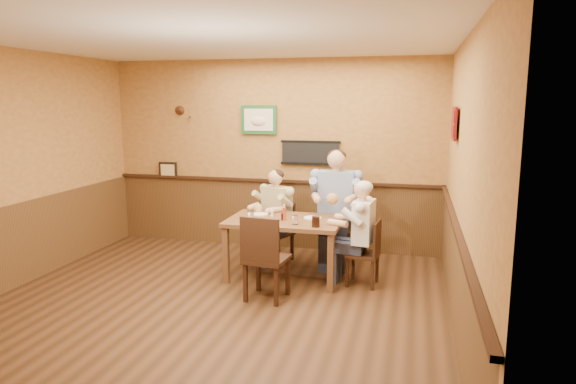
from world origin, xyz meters
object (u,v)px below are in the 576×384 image
(water_glass_left, at_px, (251,216))
(salt_shaker, at_px, (272,214))
(cola_tumbler, at_px, (316,222))
(diner_white_elder, at_px, (363,239))
(dining_table, at_px, (285,226))
(pepper_shaker, at_px, (283,217))
(diner_tan_shirt, at_px, (277,220))
(hot_sauce_bottle, at_px, (284,213))
(chair_right_end, at_px, (363,253))
(diner_blue_polo, at_px, (336,213))
(water_glass_mid, at_px, (295,220))
(chair_back_left, at_px, (277,232))
(chair_back_right, at_px, (336,228))
(chair_near_side, at_px, (267,257))

(water_glass_left, distance_m, salt_shaker, 0.33)
(cola_tumbler, bearing_deg, diner_white_elder, 26.95)
(dining_table, bearing_deg, pepper_shaker, -99.08)
(diner_tan_shirt, bearing_deg, dining_table, -42.10)
(dining_table, distance_m, diner_white_elder, 0.98)
(hot_sauce_bottle, relative_size, salt_shaker, 2.15)
(chair_right_end, relative_size, diner_blue_polo, 0.57)
(water_glass_left, xyz_separation_m, water_glass_mid, (0.57, -0.05, -0.01))
(dining_table, distance_m, cola_tumbler, 0.56)
(chair_back_left, height_order, diner_blue_polo, diner_blue_polo)
(chair_right_end, bearing_deg, pepper_shaker, -81.19)
(chair_back_left, distance_m, diner_tan_shirt, 0.17)
(chair_back_left, relative_size, cola_tumbler, 6.55)
(dining_table, height_order, chair_back_right, chair_back_right)
(dining_table, height_order, chair_right_end, chair_right_end)
(chair_back_left, xyz_separation_m, diner_tan_shirt, (0.00, 0.00, 0.17))
(water_glass_left, bearing_deg, diner_white_elder, 6.89)
(water_glass_mid, distance_m, salt_shaker, 0.49)
(chair_back_right, distance_m, diner_white_elder, 0.91)
(diner_blue_polo, bearing_deg, chair_right_end, -62.95)
(diner_tan_shirt, distance_m, water_glass_left, 0.89)
(dining_table, xyz_separation_m, chair_back_left, (-0.28, 0.65, -0.26))
(water_glass_mid, bearing_deg, water_glass_left, 175.26)
(chair_right_end, distance_m, cola_tumbler, 0.72)
(cola_tumbler, bearing_deg, chair_right_end, 26.95)
(diner_blue_polo, xyz_separation_m, water_glass_left, (-0.90, -0.95, 0.11))
(pepper_shaker, bearing_deg, water_glass_mid, -41.04)
(hot_sauce_bottle, distance_m, pepper_shaker, 0.05)
(water_glass_mid, bearing_deg, dining_table, 126.67)
(chair_near_side, distance_m, diner_tan_shirt, 1.42)
(salt_shaker, bearing_deg, cola_tumbler, -30.66)
(dining_table, height_order, hot_sauce_bottle, hot_sauce_bottle)
(hot_sauce_bottle, bearing_deg, diner_blue_polo, 57.95)
(water_glass_mid, xyz_separation_m, pepper_shaker, (-0.20, 0.17, -0.01))
(dining_table, relative_size, hot_sauce_bottle, 7.82)
(diner_tan_shirt, bearing_deg, pepper_shaker, -45.22)
(dining_table, distance_m, salt_shaker, 0.24)
(pepper_shaker, bearing_deg, chair_right_end, 2.24)
(chair_back_left, xyz_separation_m, diner_blue_polo, (0.80, 0.10, 0.30))
(chair_near_side, bearing_deg, cola_tumbler, -131.09)
(chair_right_end, xyz_separation_m, water_glass_left, (-1.36, -0.16, 0.41))
(chair_near_side, relative_size, hot_sauce_bottle, 5.41)
(chair_right_end, height_order, diner_blue_polo, diner_blue_polo)
(chair_back_left, bearing_deg, chair_back_right, 31.30)
(diner_white_elder, xyz_separation_m, cola_tumbler, (-0.53, -0.27, 0.24))
(chair_back_right, distance_m, cola_tumbler, 1.10)
(chair_near_side, bearing_deg, diner_tan_shirt, -73.37)
(chair_back_left, relative_size, water_glass_left, 6.74)
(chair_near_side, height_order, pepper_shaker, chair_near_side)
(diner_tan_shirt, relative_size, water_glass_mid, 10.65)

